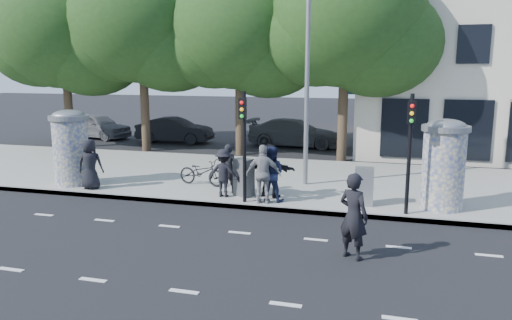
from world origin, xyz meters
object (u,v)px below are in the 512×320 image
(ad_column_right, at_px, (444,162))
(cabinet_right, at_px, (364,186))
(ad_column_left, at_px, (71,146))
(man_road, at_px, (354,216))
(traffic_pole_far, at_px, (410,142))
(ped_c, at_px, (271,174))
(ped_a, at_px, (90,164))
(car_left, at_px, (97,126))
(cabinet_left, at_px, (244,177))
(ped_f, at_px, (270,170))
(car_mid, at_px, (175,130))
(ped_e, at_px, (263,174))
(bicycle, at_px, (202,172))
(ped_d, at_px, (224,173))
(traffic_pole_near, at_px, (244,135))
(street_lamp, at_px, (307,51))
(car_right, at_px, (295,133))
(ped_b, at_px, (229,168))

(ad_column_right, height_order, cabinet_right, ad_column_right)
(ad_column_left, height_order, man_road, ad_column_left)
(traffic_pole_far, bearing_deg, ped_c, 174.62)
(ped_a, relative_size, man_road, 0.87)
(traffic_pole_far, relative_size, car_left, 0.77)
(cabinet_left, bearing_deg, man_road, -22.88)
(car_left, bearing_deg, ped_f, -116.31)
(traffic_pole_far, distance_m, car_mid, 17.29)
(traffic_pole_far, bearing_deg, ped_f, 168.07)
(ped_e, relative_size, bicycle, 1.02)
(man_road, height_order, car_mid, man_road)
(ped_c, distance_m, car_mid, 14.24)
(ad_column_right, xyz_separation_m, man_road, (-2.22, -4.27, -0.55))
(traffic_pole_far, height_order, cabinet_left, traffic_pole_far)
(ad_column_right, bearing_deg, car_left, 149.08)
(cabinet_right, bearing_deg, car_left, 142.19)
(ped_c, relative_size, ped_d, 1.12)
(traffic_pole_near, relative_size, car_mid, 0.79)
(ped_f, height_order, cabinet_right, ped_f)
(ped_e, xyz_separation_m, ped_f, (0.00, 0.83, -0.04))
(man_road, bearing_deg, car_left, -14.02)
(ped_e, height_order, man_road, man_road)
(ad_column_right, bearing_deg, ped_d, -176.54)
(street_lamp, xyz_separation_m, car_mid, (-9.12, 8.98, -4.08))
(ad_column_left, xyz_separation_m, traffic_pole_far, (11.40, -0.71, 0.69))
(traffic_pole_far, bearing_deg, ped_d, 174.87)
(car_mid, bearing_deg, cabinet_left, -148.17)
(cabinet_left, bearing_deg, ad_column_right, 25.80)
(traffic_pole_far, height_order, car_right, traffic_pole_far)
(ad_column_right, height_order, ped_f, ad_column_right)
(ped_c, bearing_deg, cabinet_left, -18.36)
(ad_column_left, distance_m, ped_e, 7.25)
(ped_b, height_order, car_right, ped_b)
(ad_column_left, height_order, traffic_pole_near, traffic_pole_near)
(ped_d, xyz_separation_m, cabinet_left, (0.60, 0.24, -0.17))
(ped_f, height_order, car_right, ped_f)
(ped_f, distance_m, man_road, 5.18)
(ad_column_right, distance_m, ped_b, 6.66)
(ped_f, bearing_deg, cabinet_right, -170.85)
(ad_column_left, distance_m, traffic_pole_far, 11.44)
(ad_column_right, height_order, ped_a, ad_column_right)
(ped_e, relative_size, ped_f, 1.05)
(cabinet_left, distance_m, cabinet_right, 3.81)
(ad_column_left, xyz_separation_m, car_left, (-6.38, 11.45, -0.78))
(car_right, bearing_deg, ped_f, -172.58)
(street_lamp, bearing_deg, ped_c, -104.68)
(ad_column_left, height_order, car_left, ad_column_left)
(ad_column_left, height_order, ped_c, ad_column_left)
(car_left, bearing_deg, car_mid, -80.29)
(ped_a, xyz_separation_m, ped_c, (6.31, 0.10, 0.00))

